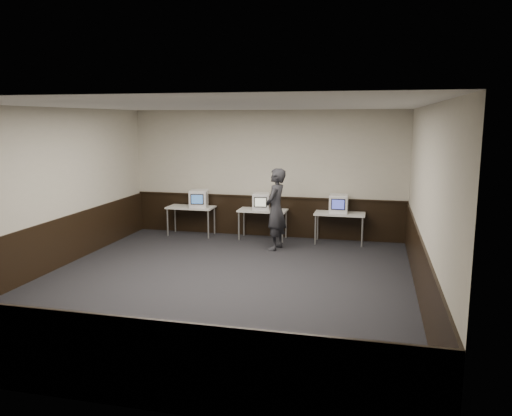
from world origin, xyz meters
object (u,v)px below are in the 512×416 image
Objects in this scene: desk_center at (263,212)px; person at (276,209)px; desk_right at (340,216)px; emac_center at (261,202)px; emac_right at (339,204)px; desk_left at (191,209)px; emac_left at (199,199)px.

desk_center is 0.64× the size of person.
emac_center is (-1.93, -0.04, 0.28)m from desk_right.
emac_right is at bearing 133.78° from person.
desk_right is 0.29m from emac_right.
desk_left is 2.51× the size of emac_right.
emac_center reaches higher than desk_center.
person is (0.54, -0.86, -0.02)m from emac_center.
desk_center is 1.07m from person.
emac_center is at bearing -1.18° from desk_left.
person reaches higher than desk_right.
emac_left is (-1.67, -0.04, 0.29)m from desk_center.
emac_left is 3.54m from emac_right.
emac_center is 1.03× the size of emac_right.
desk_center is 2.25× the size of emac_left.
desk_left is 0.64× the size of person.
desk_right is at bearing -7.39° from emac_center.
desk_right is 2.43× the size of emac_center.
desk_center is at bearing -8.99° from emac_left.
person is (-1.36, -0.91, -0.03)m from emac_right.
emac_center is 1.02m from person.
emac_right reaches higher than desk_left.
emac_left is at bearing -178.67° from desk_center.
desk_left is at bearing 180.00° from desk_right.
emac_center is (-0.03, -0.04, 0.28)m from desk_center.
emac_left is at bearing 171.48° from emac_center.
emac_right is at bearing 155.03° from desk_right.
desk_center and desk_right have the same top height.
person is at bearing -146.55° from emac_right.
desk_left is at bearing 180.00° from desk_center.
desk_right is 1.68m from person.
desk_center is 2.43× the size of emac_center.
desk_left is at bearing 160.16° from emac_left.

